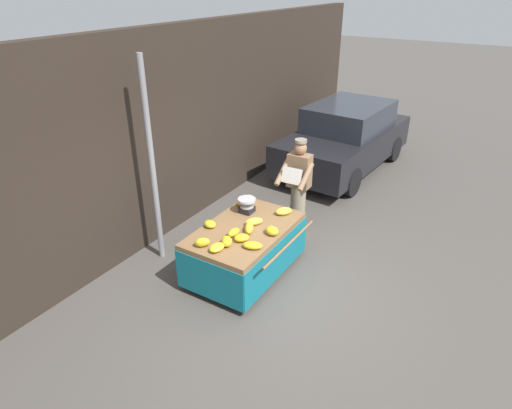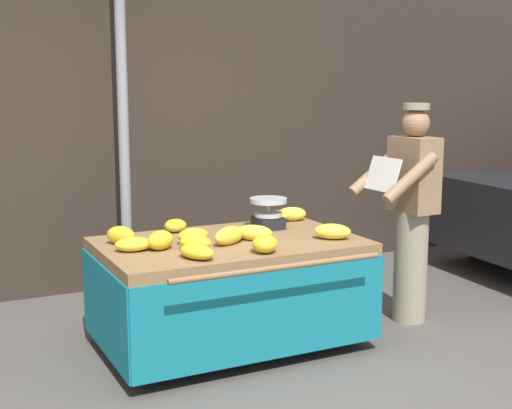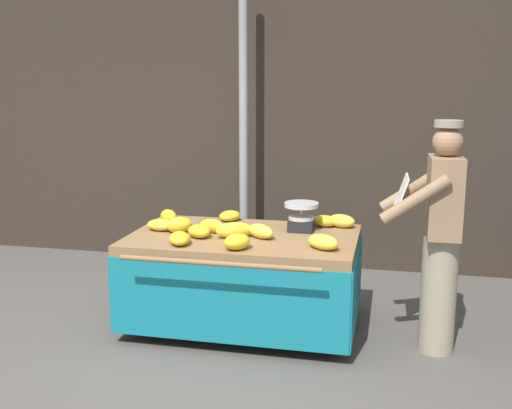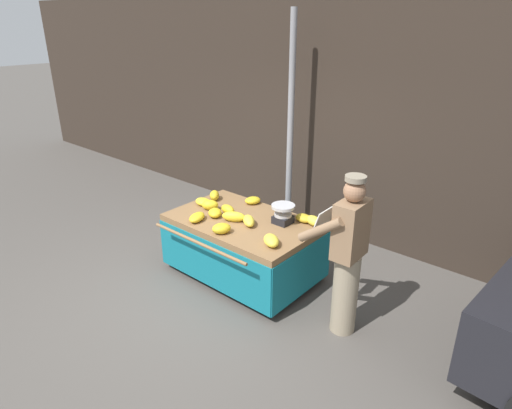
% 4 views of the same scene
% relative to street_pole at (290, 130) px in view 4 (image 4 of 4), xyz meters
% --- Properties ---
extents(ground_plane, '(60.00, 60.00, 0.00)m').
position_rel_street_pole_xyz_m(ground_plane, '(0.18, -2.17, -1.59)').
color(ground_plane, '#514C47').
extents(back_wall, '(16.00, 0.24, 3.42)m').
position_rel_street_pole_xyz_m(back_wall, '(0.18, 0.54, 0.12)').
color(back_wall, '#332821').
rests_on(back_wall, ground).
extents(street_pole, '(0.09, 0.09, 3.17)m').
position_rel_street_pole_xyz_m(street_pole, '(0.00, 0.00, 0.00)').
color(street_pole, gray).
rests_on(street_pole, ground).
extents(banana_cart, '(1.82, 1.33, 0.78)m').
position_rel_street_pole_xyz_m(banana_cart, '(0.34, -1.39, -1.01)').
color(banana_cart, olive).
rests_on(banana_cart, ground).
extents(weighing_scale, '(0.28, 0.28, 0.23)m').
position_rel_street_pole_xyz_m(weighing_scale, '(0.77, -1.15, -0.69)').
color(weighing_scale, black).
rests_on(weighing_scale, banana_cart).
extents(banana_bunch_0, '(0.30, 0.28, 0.11)m').
position_rel_street_pole_xyz_m(banana_bunch_0, '(1.01, -1.67, -0.75)').
color(banana_bunch_0, yellow).
rests_on(banana_bunch_0, banana_cart).
extents(banana_bunch_1, '(0.26, 0.20, 0.11)m').
position_rel_street_pole_xyz_m(banana_bunch_1, '(1.08, -0.96, -0.75)').
color(banana_bunch_1, yellow).
rests_on(banana_bunch_1, banana_cart).
extents(banana_bunch_2, '(0.22, 0.16, 0.10)m').
position_rel_street_pole_xyz_m(banana_bunch_2, '(0.94, -0.96, -0.76)').
color(banana_bunch_2, gold).
rests_on(banana_bunch_2, banana_cart).
extents(banana_bunch_3, '(0.24, 0.26, 0.09)m').
position_rel_street_pole_xyz_m(banana_bunch_3, '(0.10, -0.94, -0.76)').
color(banana_bunch_3, gold).
rests_on(banana_bunch_3, banana_cart).
extents(banana_bunch_4, '(0.23, 0.15, 0.11)m').
position_rel_street_pole_xyz_m(banana_bunch_4, '(0.07, -1.38, -0.75)').
color(banana_bunch_4, gold).
rests_on(banana_bunch_4, banana_cart).
extents(banana_bunch_5, '(0.29, 0.27, 0.11)m').
position_rel_street_pole_xyz_m(banana_bunch_5, '(0.49, -1.46, -0.75)').
color(banana_bunch_5, yellow).
rests_on(banana_bunch_5, banana_cart).
extents(banana_bunch_6, '(0.31, 0.24, 0.12)m').
position_rel_street_pole_xyz_m(banana_bunch_6, '(0.29, -1.50, -0.75)').
color(banana_bunch_6, yellow).
rests_on(banana_bunch_6, banana_cart).
extents(banana_bunch_7, '(0.23, 0.24, 0.13)m').
position_rel_street_pole_xyz_m(banana_bunch_7, '(-0.38, -1.17, -0.74)').
color(banana_bunch_7, gold).
rests_on(banana_bunch_7, banana_cart).
extents(banana_bunch_8, '(0.26, 0.19, 0.09)m').
position_rel_street_pole_xyz_m(banana_bunch_8, '(-0.36, -1.39, -0.76)').
color(banana_bunch_8, yellow).
rests_on(banana_bunch_8, banana_cart).
extents(banana_bunch_9, '(0.24, 0.31, 0.09)m').
position_rel_street_pole_xyz_m(banana_bunch_9, '(-0.06, -1.77, -0.76)').
color(banana_bunch_9, gold).
rests_on(banana_bunch_9, banana_cart).
extents(banana_bunch_10, '(0.26, 0.24, 0.13)m').
position_rel_street_pole_xyz_m(banana_bunch_10, '(-0.18, -1.44, -0.74)').
color(banana_bunch_10, gold).
rests_on(banana_bunch_10, banana_cart).
extents(banana_bunch_11, '(0.25, 0.27, 0.12)m').
position_rel_street_pole_xyz_m(banana_bunch_11, '(0.40, -1.82, -0.75)').
color(banana_bunch_11, gold).
rests_on(banana_bunch_11, banana_cart).
extents(banana_bunch_12, '(0.27, 0.27, 0.10)m').
position_rel_street_pole_xyz_m(banana_bunch_12, '(0.02, -1.55, -0.76)').
color(banana_bunch_12, gold).
rests_on(banana_bunch_12, banana_cart).
extents(vendor_person, '(0.59, 0.52, 1.71)m').
position_rel_street_pole_xyz_m(vendor_person, '(1.83, -1.51, -0.71)').
color(vendor_person, gray).
rests_on(vendor_person, ground).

